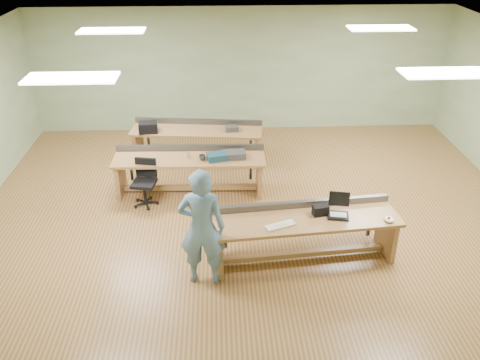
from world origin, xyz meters
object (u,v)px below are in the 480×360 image
Objects in this scene: workbench_mid at (190,166)px; task_chair at (145,188)px; laptop_base at (338,216)px; workbench_back at (197,137)px; camera_bag at (320,210)px; parts_bin_grey at (234,155)px; person at (202,228)px; workbench_front at (304,228)px; parts_bin_teal at (217,157)px; drinks_can at (188,155)px; mug at (202,157)px.

task_chair is (-0.82, -0.44, -0.23)m from workbench_mid.
workbench_mid is 3.30m from laptop_base.
camera_bag is at bearing -54.42° from workbench_back.
person is at bearing -101.53° from parts_bin_grey.
workbench_front is 0.37m from camera_bag.
workbench_back is 8.06× the size of parts_bin_teal.
workbench_back is 1.55× the size of person.
parts_bin_grey is 0.86m from drinks_can.
person is 2.64m from task_chair.
task_chair is at bearing 140.14° from workbench_front.
task_chair is at bearing -154.30° from drinks_can.
workbench_back is at bearing 116.76° from parts_bin_grey.
laptop_base is at bearing -45.07° from mug.
camera_bag is at bearing -47.89° from mug.
mug is 1.19× the size of drinks_can.
person is at bearing -83.33° from drinks_can.
workbench_mid is 3.06m from camera_bag.
person is at bearing -82.20° from workbench_mid.
workbench_front is at bearing -65.18° from parts_bin_grey.
workbench_back is 4.14m from camera_bag.
workbench_front is at bearing -174.95° from camera_bag.
drinks_can is at bearing 161.53° from mug.
person is at bearing -80.80° from workbench_back.
workbench_mid is 2.80m from person.
person is 2.74m from parts_bin_grey.
workbench_back is 26.83× the size of drinks_can.
parts_bin_grey is at bearing 12.85° from parts_bin_teal.
parts_bin_grey is at bearing -3.36° from workbench_mid.
workbench_back is 3.27× the size of task_chair.
laptop_base is at bearing -42.86° from drinks_can.
workbench_front is at bearing -57.92° from workbench_back.
drinks_can is (-0.54, 0.09, -0.01)m from parts_bin_teal.
camera_bag is (-0.27, 0.07, 0.06)m from laptop_base.
laptop_base is 2.92× the size of drinks_can.
person is 4.18× the size of parts_bin_grey.
workbench_mid is 27.13× the size of drinks_can.
person reaches higher than workbench_front.
parts_bin_teal is 0.80× the size of parts_bin_grey.
laptop_base is 2.68m from parts_bin_grey.
task_chair is (-2.93, 1.76, -0.51)m from camera_bag.
task_chair reaches higher than parts_bin_grey.
laptop_base is 0.88× the size of parts_bin_teal.
parts_bin_teal is at bearing -9.55° from drinks_can.
camera_bag is at bearing -59.32° from parts_bin_grey.
workbench_mid is at bearing 122.94° from camera_bag.
workbench_mid is at bearing -87.75° from workbench_back.
mug reaches higher than laptop_base.
mug is at bearing -18.47° from drinks_can.
laptop_base is at bearing -42.19° from workbench_mid.
workbench_back is 9.18× the size of laptop_base.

